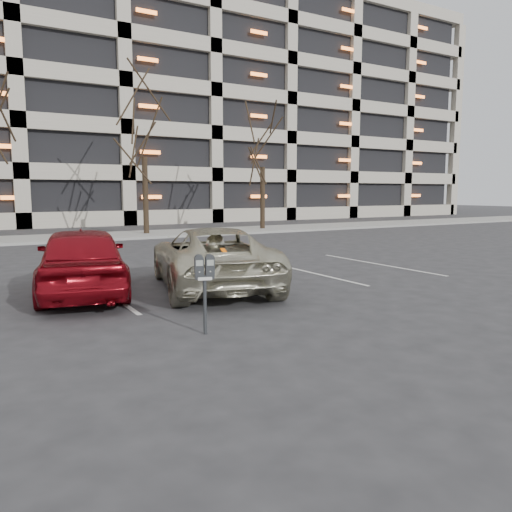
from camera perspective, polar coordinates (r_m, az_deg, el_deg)
The scene contains 9 objects.
ground at distance 10.19m, azimuth -6.07°, elevation -5.42°, with size 140.00×140.00×0.00m, color #28282B.
sidewalk at distance 25.50m, azimuth -20.98°, elevation 1.94°, with size 80.00×4.00×0.12m, color gray.
stall_lines at distance 11.89m, azimuth -16.85°, elevation -3.82°, with size 16.90×5.20×0.00m.
parking_garage at distance 46.35m, azimuth -9.99°, elevation 15.94°, with size 52.00×20.00×19.00m.
tree_c at distance 26.67m, azimuth -12.79°, elevation 16.21°, with size 3.92×3.92×8.90m.
tree_d at distance 29.47m, azimuth 0.77°, elevation 14.46°, with size 3.59×3.59×8.16m.
parking_meter at distance 7.85m, azimuth -5.90°, elevation -2.12°, with size 0.34×0.20×1.25m.
suv_silver at distance 11.73m, azimuth -5.10°, elevation -0.17°, with size 3.56×5.58×1.44m.
car_red at distance 11.46m, azimuth -19.27°, elevation -0.45°, with size 1.82×4.53×1.54m, color maroon.
Camera 1 is at (-4.04, -9.08, 2.24)m, focal length 35.00 mm.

